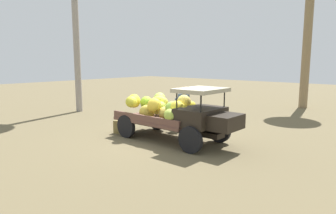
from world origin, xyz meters
TOP-DOWN VIEW (x-y plane):
  - ground_plane at (0.00, 0.00)m, footprint 60.00×60.00m
  - truck at (0.63, -0.01)m, footprint 4.50×1.94m
  - farmer at (-0.37, 1.63)m, footprint 0.52×0.48m
  - wooden_crate at (-1.70, -0.38)m, footprint 0.64×0.68m

SIDE VIEW (x-z plane):
  - ground_plane at x=0.00m, z-range 0.00..0.00m
  - wooden_crate at x=-1.70m, z-range 0.00..0.48m
  - truck at x=0.63m, z-range 0.02..1.86m
  - farmer at x=-0.37m, z-range 0.12..1.78m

